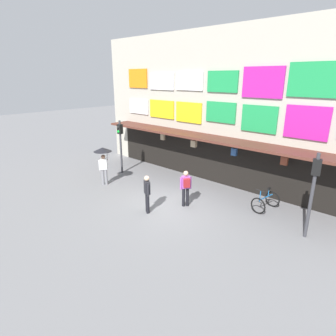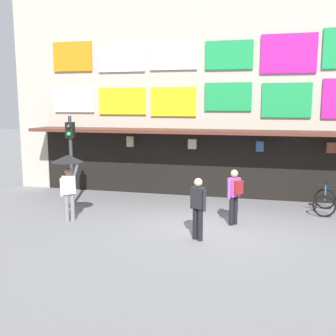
{
  "view_description": "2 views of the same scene",
  "coord_description": "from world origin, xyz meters",
  "px_view_note": "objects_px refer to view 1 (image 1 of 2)",
  "views": [
    {
      "loc": [
        7.94,
        -8.65,
        5.63
      ],
      "look_at": [
        -0.4,
        0.39,
        1.62
      ],
      "focal_mm": 30.09,
      "sensor_mm": 36.0,
      "label": 1
    },
    {
      "loc": [
        1.51,
        -11.2,
        3.59
      ],
      "look_at": [
        -1.38,
        0.21,
        1.7
      ],
      "focal_mm": 42.38,
      "sensor_mm": 36.0,
      "label": 2
    }
  ],
  "objects_px": {
    "traffic_light_far": "(314,182)",
    "bicycle_parked": "(265,202)",
    "traffic_light_near": "(120,138)",
    "pedestrian_with_umbrella": "(103,155)",
    "pedestrian_in_blue": "(186,186)",
    "pedestrian_in_red": "(147,192)"
  },
  "relations": [
    {
      "from": "traffic_light_far",
      "to": "bicycle_parked",
      "type": "bearing_deg",
      "value": 152.26
    },
    {
      "from": "traffic_light_near",
      "to": "bicycle_parked",
      "type": "height_order",
      "value": "traffic_light_near"
    },
    {
      "from": "traffic_light_near",
      "to": "pedestrian_with_umbrella",
      "type": "distance_m",
      "value": 2.13
    },
    {
      "from": "bicycle_parked",
      "to": "pedestrian_with_umbrella",
      "type": "bearing_deg",
      "value": -159.11
    },
    {
      "from": "pedestrian_with_umbrella",
      "to": "bicycle_parked",
      "type": "bearing_deg",
      "value": 20.89
    },
    {
      "from": "traffic_light_near",
      "to": "pedestrian_in_blue",
      "type": "bearing_deg",
      "value": -9.6
    },
    {
      "from": "bicycle_parked",
      "to": "pedestrian_in_blue",
      "type": "distance_m",
      "value": 3.56
    },
    {
      "from": "bicycle_parked",
      "to": "pedestrian_with_umbrella",
      "type": "distance_m",
      "value": 8.43
    },
    {
      "from": "pedestrian_in_red",
      "to": "pedestrian_in_blue",
      "type": "bearing_deg",
      "value": 62.56
    },
    {
      "from": "pedestrian_in_blue",
      "to": "bicycle_parked",
      "type": "bearing_deg",
      "value": 36.44
    },
    {
      "from": "pedestrian_in_blue",
      "to": "pedestrian_with_umbrella",
      "type": "bearing_deg",
      "value": -169.87
    },
    {
      "from": "traffic_light_near",
      "to": "traffic_light_far",
      "type": "height_order",
      "value": "same"
    },
    {
      "from": "traffic_light_near",
      "to": "pedestrian_with_umbrella",
      "type": "height_order",
      "value": "traffic_light_near"
    },
    {
      "from": "traffic_light_near",
      "to": "pedestrian_in_red",
      "type": "height_order",
      "value": "traffic_light_near"
    },
    {
      "from": "traffic_light_near",
      "to": "traffic_light_far",
      "type": "bearing_deg",
      "value": 0.1
    },
    {
      "from": "traffic_light_far",
      "to": "pedestrian_with_umbrella",
      "type": "height_order",
      "value": "traffic_light_far"
    },
    {
      "from": "pedestrian_with_umbrella",
      "to": "pedestrian_in_blue",
      "type": "bearing_deg",
      "value": 10.13
    },
    {
      "from": "traffic_light_far",
      "to": "pedestrian_in_blue",
      "type": "xyz_separation_m",
      "value": [
        -4.88,
        -1.01,
        -1.16
      ]
    },
    {
      "from": "bicycle_parked",
      "to": "pedestrian_with_umbrella",
      "type": "height_order",
      "value": "pedestrian_with_umbrella"
    },
    {
      "from": "traffic_light_far",
      "to": "pedestrian_in_red",
      "type": "xyz_separation_m",
      "value": [
        -5.7,
        -2.6,
        -1.19
      ]
    },
    {
      "from": "traffic_light_far",
      "to": "pedestrian_in_red",
      "type": "distance_m",
      "value": 6.38
    },
    {
      "from": "bicycle_parked",
      "to": "pedestrian_in_blue",
      "type": "relative_size",
      "value": 0.75
    }
  ]
}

